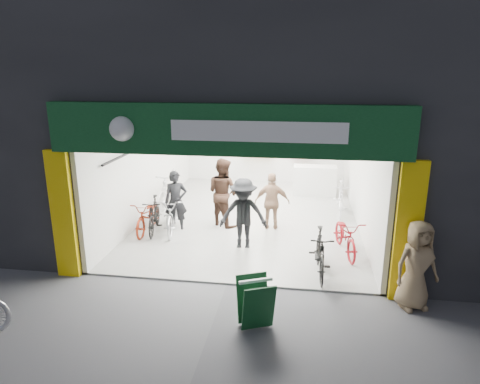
% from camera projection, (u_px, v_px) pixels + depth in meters
% --- Properties ---
extents(ground, '(60.00, 60.00, 0.00)m').
position_uv_depth(ground, '(227.00, 285.00, 8.36)').
color(ground, '#56565B').
rests_on(ground, ground).
extents(building, '(17.00, 10.27, 8.00)m').
position_uv_depth(building, '(290.00, 60.00, 11.78)').
color(building, '#232326').
rests_on(building, ground).
extents(bike_left_front, '(0.95, 1.90, 0.96)m').
position_uv_depth(bike_left_front, '(173.00, 214.00, 11.02)').
color(bike_left_front, '#B8B9BD').
rests_on(bike_left_front, ground).
extents(bike_left_midfront, '(0.69, 1.59, 0.93)m').
position_uv_depth(bike_left_midfront, '(154.00, 215.00, 10.93)').
color(bike_left_midfront, black).
rests_on(bike_left_midfront, ground).
extents(bike_left_midback, '(0.61, 1.65, 0.86)m').
position_uv_depth(bike_left_midback, '(148.00, 216.00, 10.98)').
color(bike_left_midback, maroon).
rests_on(bike_left_midback, ground).
extents(bike_left_back, '(0.71, 1.96, 1.15)m').
position_uv_depth(bike_left_back, '(171.00, 190.00, 12.78)').
color(bike_left_back, silver).
rests_on(bike_left_back, ground).
extents(bike_right_front, '(0.52, 1.61, 0.96)m').
position_uv_depth(bike_right_front, '(320.00, 253.00, 8.64)').
color(bike_right_front, black).
rests_on(bike_right_front, ground).
extents(bike_right_mid, '(0.86, 1.74, 0.87)m').
position_uv_depth(bike_right_mid, '(346.00, 236.00, 9.67)').
color(bike_right_mid, maroon).
rests_on(bike_right_mid, ground).
extents(bike_right_back, '(0.54, 1.64, 0.98)m').
position_uv_depth(bike_right_back, '(340.00, 198.00, 12.27)').
color(bike_right_back, silver).
rests_on(bike_right_back, ground).
extents(customer_a, '(0.67, 0.54, 1.58)m').
position_uv_depth(customer_a, '(176.00, 201.00, 10.97)').
color(customer_a, black).
rests_on(customer_a, ground).
extents(customer_b, '(1.13, 1.07, 1.84)m').
position_uv_depth(customer_b, '(223.00, 193.00, 11.29)').
color(customer_b, '#342017').
rests_on(customer_b, ground).
extents(customer_c, '(1.14, 0.72, 1.70)m').
position_uv_depth(customer_c, '(243.00, 214.00, 9.84)').
color(customer_c, black).
rests_on(customer_c, ground).
extents(customer_d, '(0.91, 0.41, 1.53)m').
position_uv_depth(customer_d, '(272.00, 202.00, 11.01)').
color(customer_d, '#987358').
rests_on(customer_d, ground).
extents(pedestrian_near, '(0.92, 0.75, 1.61)m').
position_uv_depth(pedestrian_near, '(417.00, 265.00, 7.37)').
color(pedestrian_near, '#957B57').
rests_on(pedestrian_near, ground).
extents(sandwich_board, '(0.70, 0.71, 0.82)m').
position_uv_depth(sandwich_board, '(256.00, 302.00, 6.90)').
color(sandwich_board, '#0F3F1C').
rests_on(sandwich_board, ground).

